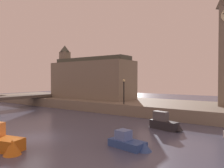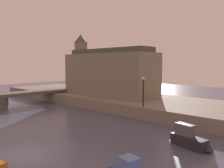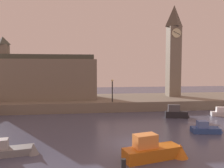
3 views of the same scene
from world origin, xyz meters
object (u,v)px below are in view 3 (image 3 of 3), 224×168
(clock_tower, at_px, (174,49))
(boat_patrol_orange, at_px, (156,150))
(streetlamp, at_px, (112,88))
(boat_tour_blue, at_px, (208,129))
(boat_barge_dark, at_px, (177,113))
(boat_cruiser_grey, at_px, (9,150))
(parliament_hall, at_px, (47,77))

(clock_tower, distance_m, boat_patrol_orange, 28.30)
(boat_patrol_orange, bearing_deg, streetlamp, 92.89)
(boat_tour_blue, xyz_separation_m, boat_patrol_orange, (-7.50, -5.76, 0.23))
(boat_barge_dark, relative_size, boat_cruiser_grey, 0.66)
(streetlamp, relative_size, boat_tour_blue, 1.00)
(parliament_hall, relative_size, boat_barge_dark, 4.60)
(clock_tower, relative_size, boat_cruiser_grey, 3.18)
(clock_tower, distance_m, streetlamp, 15.11)
(parliament_hall, distance_m, boat_cruiser_grey, 21.57)
(parliament_hall, bearing_deg, boat_patrol_orange, -63.64)
(clock_tower, xyz_separation_m, boat_barge_dark, (-4.09, -11.27, -9.52))
(clock_tower, bearing_deg, streetlamp, -153.67)
(boat_cruiser_grey, bearing_deg, streetlamp, 57.99)
(parliament_hall, bearing_deg, boat_cruiser_grey, -88.73)
(boat_barge_dark, bearing_deg, clock_tower, 70.03)
(clock_tower, bearing_deg, boat_cruiser_grey, -135.22)
(boat_barge_dark, bearing_deg, streetlamp, 147.43)
(parliament_hall, bearing_deg, streetlamp, -25.42)
(parliament_hall, relative_size, streetlamp, 4.58)
(streetlamp, distance_m, boat_tour_blue, 15.26)
(parliament_hall, xyz_separation_m, boat_cruiser_grey, (0.47, -21.04, -4.72))
(boat_barge_dark, bearing_deg, parliament_hall, 151.33)
(clock_tower, xyz_separation_m, boat_cruiser_grey, (-22.28, -22.11, -9.76))
(boat_barge_dark, bearing_deg, boat_cruiser_grey, -149.19)
(clock_tower, xyz_separation_m, boat_patrol_orange, (-11.33, -24.11, -9.55))
(boat_tour_blue, xyz_separation_m, boat_barge_dark, (-0.26, 7.08, 0.26))
(boat_tour_blue, distance_m, boat_cruiser_grey, 18.83)
(clock_tower, relative_size, streetlamp, 4.77)
(streetlamp, bearing_deg, boat_barge_dark, -32.57)
(boat_barge_dark, bearing_deg, boat_tour_blue, -87.88)
(streetlamp, xyz_separation_m, boat_barge_dark, (8.15, -5.21, -3.06))
(streetlamp, height_order, boat_tour_blue, streetlamp)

